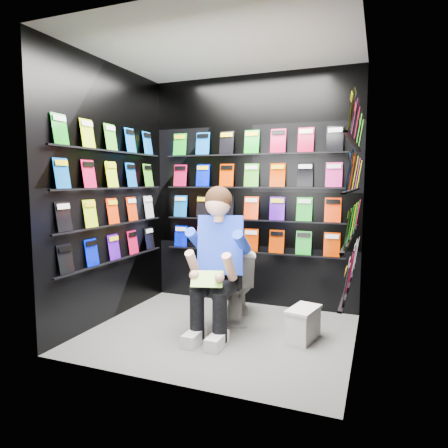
% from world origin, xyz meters
% --- Properties ---
extents(floor, '(2.40, 2.40, 0.00)m').
position_xyz_m(floor, '(0.00, 0.00, 0.00)').
color(floor, slate).
rests_on(floor, ground).
extents(ceiling, '(2.40, 2.40, 0.00)m').
position_xyz_m(ceiling, '(0.00, 0.00, 2.60)').
color(ceiling, white).
rests_on(ceiling, floor).
extents(wall_back, '(2.40, 0.04, 2.60)m').
position_xyz_m(wall_back, '(0.00, 1.00, 1.30)').
color(wall_back, black).
rests_on(wall_back, floor).
extents(wall_front, '(2.40, 0.04, 2.60)m').
position_xyz_m(wall_front, '(0.00, -1.00, 1.30)').
color(wall_front, black).
rests_on(wall_front, floor).
extents(wall_left, '(0.04, 2.00, 2.60)m').
position_xyz_m(wall_left, '(-1.20, 0.00, 1.30)').
color(wall_left, black).
rests_on(wall_left, floor).
extents(wall_right, '(0.04, 2.00, 2.60)m').
position_xyz_m(wall_right, '(1.20, 0.00, 1.30)').
color(wall_right, black).
rests_on(wall_right, floor).
extents(comics_back, '(2.10, 0.06, 1.37)m').
position_xyz_m(comics_back, '(0.00, 0.97, 1.31)').
color(comics_back, '#BB0D39').
rests_on(comics_back, wall_back).
extents(comics_left, '(0.06, 1.70, 1.37)m').
position_xyz_m(comics_left, '(-1.17, 0.00, 1.31)').
color(comics_left, '#BB0D39').
rests_on(comics_left, wall_left).
extents(comics_right, '(0.06, 1.70, 1.37)m').
position_xyz_m(comics_right, '(1.17, 0.00, 1.31)').
color(comics_right, '#BB0D39').
rests_on(comics_right, wall_right).
extents(toilet, '(0.62, 0.84, 0.73)m').
position_xyz_m(toilet, '(-0.01, 0.47, 0.37)').
color(toilet, white).
rests_on(toilet, floor).
extents(longbox, '(0.27, 0.39, 0.27)m').
position_xyz_m(longbox, '(0.76, 0.13, 0.13)').
color(longbox, white).
rests_on(longbox, floor).
extents(longbox_lid, '(0.29, 0.41, 0.03)m').
position_xyz_m(longbox_lid, '(0.76, 0.13, 0.28)').
color(longbox_lid, white).
rests_on(longbox_lid, longbox).
extents(reader, '(0.78, 0.96, 1.53)m').
position_xyz_m(reader, '(-0.01, 0.09, 0.80)').
color(reader, '#0B27C7').
rests_on(reader, toilet).
extents(held_comic, '(0.31, 0.23, 0.12)m').
position_xyz_m(held_comic, '(-0.01, -0.26, 0.58)').
color(held_comic, green).
rests_on(held_comic, reader).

